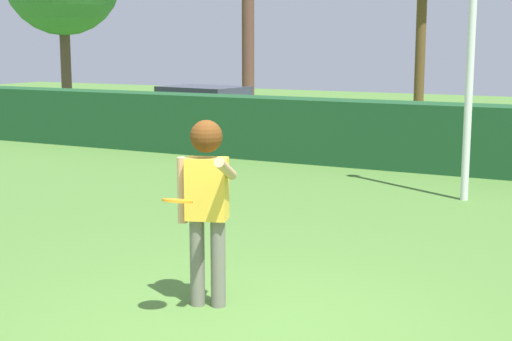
{
  "coord_description": "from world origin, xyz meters",
  "views": [
    {
      "loc": [
        3.06,
        -5.6,
        2.49
      ],
      "look_at": [
        -0.5,
        1.36,
        1.15
      ],
      "focal_mm": 53.56,
      "sensor_mm": 36.0,
      "label": 1
    }
  ],
  "objects_px": {
    "person": "(207,192)",
    "parked_car_white": "(204,107)",
    "lamppost": "(473,1)",
    "frisbee": "(177,201)"
  },
  "relations": [
    {
      "from": "lamppost",
      "to": "parked_car_white",
      "type": "height_order",
      "value": "lamppost"
    },
    {
      "from": "person",
      "to": "frisbee",
      "type": "distance_m",
      "value": 0.48
    },
    {
      "from": "lamppost",
      "to": "person",
      "type": "bearing_deg",
      "value": -100.45
    },
    {
      "from": "lamppost",
      "to": "parked_car_white",
      "type": "bearing_deg",
      "value": 144.56
    },
    {
      "from": "person",
      "to": "parked_car_white",
      "type": "xyz_separation_m",
      "value": [
        -7.21,
        11.97,
        -0.41
      ]
    },
    {
      "from": "frisbee",
      "to": "lamppost",
      "type": "distance_m",
      "value": 6.9
    },
    {
      "from": "lamppost",
      "to": "parked_car_white",
      "type": "relative_size",
      "value": 1.26
    },
    {
      "from": "frisbee",
      "to": "parked_car_white",
      "type": "relative_size",
      "value": 0.06
    },
    {
      "from": "frisbee",
      "to": "parked_car_white",
      "type": "xyz_separation_m",
      "value": [
        -7.2,
        12.45,
        -0.42
      ]
    },
    {
      "from": "person",
      "to": "lamppost",
      "type": "bearing_deg",
      "value": 79.55
    }
  ]
}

